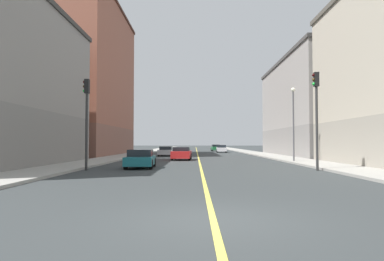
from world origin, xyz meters
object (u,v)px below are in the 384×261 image
object	(u,v)px
traffic_light_right_near	(86,111)
car_red	(182,154)
building_right_midblock	(88,80)
car_green	(216,148)
traffic_light_left_near	(316,107)
car_white	(221,149)
street_lamp_left_near	(293,116)
car_teal	(141,159)
building_left_mid	(314,108)
car_silver	(166,151)

from	to	relation	value
traffic_light_right_near	car_red	distance (m)	14.55
building_right_midblock	car_green	size ratio (longest dim) A/B	5.16
traffic_light_left_near	building_right_midblock	bearing A→B (deg)	130.73
building_right_midblock	car_green	bearing A→B (deg)	51.17
car_green	car_white	world-z (taller)	car_green
traffic_light_left_near	street_lamp_left_near	bearing A→B (deg)	83.23
car_red	car_white	size ratio (longest dim) A/B	0.92
car_white	car_teal	world-z (taller)	car_white
building_right_midblock	car_white	distance (m)	26.23
building_left_mid	car_red	size ratio (longest dim) A/B	5.84
car_green	car_white	distance (m)	10.17
traffic_light_left_near	car_teal	distance (m)	12.04
car_red	street_lamp_left_near	bearing A→B (deg)	-24.51
building_right_midblock	traffic_light_left_near	bearing A→B (deg)	-49.27
building_left_mid	street_lamp_left_near	size ratio (longest dim) A/B	3.70
building_left_mid	building_right_midblock	bearing A→B (deg)	176.40
traffic_light_left_near	car_white	world-z (taller)	traffic_light_left_near
building_left_mid	traffic_light_right_near	bearing A→B (deg)	-132.96
traffic_light_right_near	building_left_mid	bearing A→B (deg)	47.04
building_left_mid	car_silver	bearing A→B (deg)	-178.78
street_lamp_left_near	car_silver	bearing A→B (deg)	128.90
building_right_midblock	street_lamp_left_near	distance (m)	30.35
traffic_light_left_near	car_red	size ratio (longest dim) A/B	1.51
street_lamp_left_near	car_teal	world-z (taller)	street_lamp_left_near
building_right_midblock	traffic_light_left_near	distance (m)	35.40
street_lamp_left_near	car_red	distance (m)	11.50
traffic_light_right_near	car_green	world-z (taller)	traffic_light_right_near
traffic_light_right_near	car_white	distance (m)	42.13
building_left_mid	car_white	bearing A→B (deg)	124.85
building_left_mid	traffic_light_left_near	world-z (taller)	building_left_mid
car_red	car_green	world-z (taller)	car_green
car_silver	car_white	world-z (taller)	car_white
building_left_mid	car_red	xyz separation A→B (m)	(-17.24, -11.31, -5.75)
car_red	car_white	world-z (taller)	car_white
street_lamp_left_near	building_left_mid	bearing A→B (deg)	65.40
car_green	traffic_light_left_near	bearing A→B (deg)	-86.31
car_red	car_green	size ratio (longest dim) A/B	0.93
building_right_midblock	car_teal	distance (m)	28.52
traffic_light_right_near	car_green	xyz separation A→B (m)	(11.20, 50.53, -3.08)
street_lamp_left_near	car_white	xyz separation A→B (m)	(-3.85, 31.81, -3.46)
traffic_light_left_near	street_lamp_left_near	world-z (taller)	street_lamp_left_near
traffic_light_left_near	car_red	distance (m)	16.23
building_right_midblock	car_teal	bearing A→B (deg)	-64.93
car_red	car_teal	world-z (taller)	car_red
traffic_light_left_near	building_left_mid	bearing A→B (deg)	71.27
building_left_mid	car_silver	world-z (taller)	building_left_mid
car_white	building_left_mid	bearing A→B (deg)	-55.15
car_red	traffic_light_right_near	bearing A→B (deg)	-112.76
street_lamp_left_near	car_teal	bearing A→B (deg)	-152.58
building_left_mid	car_red	world-z (taller)	building_left_mid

